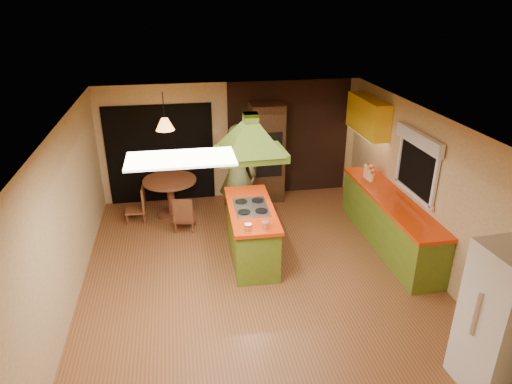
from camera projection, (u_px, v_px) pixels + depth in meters
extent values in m
plane|color=brown|center=(259.00, 276.00, 7.30)|extent=(6.50, 6.50, 0.00)
plane|color=beige|center=(231.00, 141.00, 9.72)|extent=(5.50, 0.00, 5.50)
plane|color=beige|center=(328.00, 369.00, 3.87)|extent=(5.50, 0.00, 5.50)
plane|color=beige|center=(65.00, 221.00, 6.35)|extent=(0.00, 6.50, 6.50)
plane|color=beige|center=(429.00, 193.00, 7.23)|extent=(0.00, 6.50, 6.50)
plane|color=silver|center=(259.00, 124.00, 6.29)|extent=(6.50, 6.50, 0.00)
cube|color=#381E14|center=(289.00, 138.00, 9.90)|extent=(2.64, 0.03, 2.50)
cube|color=black|center=(161.00, 154.00, 9.54)|extent=(2.20, 0.03, 2.10)
cube|color=olive|center=(389.00, 223.00, 8.06)|extent=(0.58, 3.00, 0.86)
cube|color=#E53807|center=(392.00, 199.00, 7.87)|extent=(0.62, 3.05, 0.06)
cube|color=yellow|center=(368.00, 116.00, 8.90)|extent=(0.34, 1.40, 0.70)
cube|color=black|center=(418.00, 166.00, 7.47)|extent=(0.03, 1.16, 0.96)
cube|color=white|center=(419.00, 139.00, 7.27)|extent=(0.10, 1.35, 0.22)
cube|color=white|center=(181.00, 159.00, 5.04)|extent=(1.20, 0.60, 0.03)
cube|color=olive|center=(251.00, 234.00, 7.69)|extent=(0.73, 1.78, 0.86)
cube|color=red|center=(251.00, 209.00, 7.51)|extent=(0.80, 1.87, 0.06)
cube|color=silver|center=(251.00, 207.00, 7.49)|extent=(0.56, 0.79, 0.02)
cube|color=#52711C|center=(251.00, 154.00, 7.12)|extent=(1.09, 0.81, 0.13)
pyramid|color=#52711C|center=(251.00, 122.00, 6.91)|extent=(1.09, 0.81, 0.45)
cube|color=#52711C|center=(251.00, 118.00, 6.88)|extent=(0.22, 0.22, 0.14)
imported|color=#545E31|center=(237.00, 175.00, 8.60)|extent=(0.83, 0.66, 1.99)
cube|color=white|center=(506.00, 321.00, 4.95)|extent=(0.78, 0.74, 1.80)
cube|color=#482C17|center=(266.00, 153.00, 9.64)|extent=(0.69, 0.58, 2.09)
cube|color=black|center=(269.00, 143.00, 9.25)|extent=(0.54, 0.02, 0.45)
cube|color=black|center=(269.00, 167.00, 9.45)|extent=(0.54, 0.02, 0.45)
cylinder|color=brown|center=(170.00, 180.00, 8.99)|extent=(1.05, 1.05, 0.05)
cylinder|color=brown|center=(171.00, 197.00, 9.14)|extent=(0.14, 0.14, 0.73)
cylinder|color=brown|center=(172.00, 214.00, 9.29)|extent=(0.59, 0.59, 0.05)
cone|color=#FF9E3F|center=(165.00, 124.00, 8.53)|extent=(0.37, 0.37, 0.23)
cylinder|color=beige|center=(368.00, 171.00, 8.68)|extent=(0.17, 0.17, 0.24)
cylinder|color=#F7EFC7|center=(370.00, 174.00, 8.59)|extent=(0.17, 0.17, 0.20)
cylinder|color=#FEF2CC|center=(372.00, 177.00, 8.52)|extent=(0.12, 0.12, 0.15)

